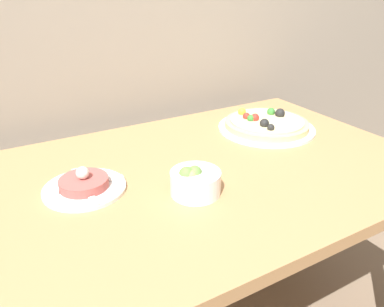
# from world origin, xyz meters

# --- Properties ---
(dining_table) EXTENTS (1.30, 0.85, 0.73)m
(dining_table) POSITION_xyz_m (0.00, 0.43, 0.64)
(dining_table) COLOR #AD7F51
(dining_table) RESTS_ON ground_plane
(pizza_plate) EXTENTS (0.35, 0.35, 0.07)m
(pizza_plate) POSITION_xyz_m (0.35, 0.57, 0.75)
(pizza_plate) COLOR white
(pizza_plate) RESTS_ON dining_table
(tartare_plate) EXTENTS (0.21, 0.21, 0.07)m
(tartare_plate) POSITION_xyz_m (-0.34, 0.47, 0.74)
(tartare_plate) COLOR white
(tartare_plate) RESTS_ON dining_table
(small_bowl) EXTENTS (0.13, 0.13, 0.08)m
(small_bowl) POSITION_xyz_m (-0.10, 0.32, 0.76)
(small_bowl) COLOR white
(small_bowl) RESTS_ON dining_table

